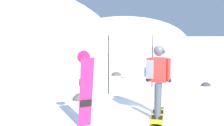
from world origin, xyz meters
TOP-DOWN VIEW (x-y plane):
  - ground_plane at (0.00, 0.00)m, footprint 300.00×300.00m
  - ridge_peak_far at (22.61, 46.26)m, footprint 26.92×24.23m
  - snowboarder_main at (-0.29, -0.42)m, footprint 1.21×1.53m
  - spare_snowboard at (-2.09, -0.46)m, footprint 0.28×0.31m
  - piste_marker_near at (-0.33, 2.35)m, footprint 0.20×0.20m
  - piste_marker_far at (1.63, 2.79)m, footprint 0.20×0.20m
  - rock_dark at (3.64, 2.16)m, footprint 0.38×0.33m
  - rock_mid at (-1.36, 1.98)m, footprint 0.59×0.50m
  - rock_small at (1.66, 5.94)m, footprint 0.49×0.42m

SIDE VIEW (x-z plane):
  - ground_plane at x=0.00m, z-range 0.00..0.00m
  - ridge_peak_far at x=22.61m, z-range -5.53..5.53m
  - rock_dark at x=3.64m, z-range -0.13..0.13m
  - rock_mid at x=-1.36m, z-range -0.21..0.21m
  - rock_small at x=1.66m, z-range -0.17..0.17m
  - spare_snowboard at x=-2.09m, z-range 0.01..1.65m
  - snowboarder_main at x=-0.29m, z-range 0.06..1.78m
  - piste_marker_near at x=-0.33m, z-range 0.14..2.12m
  - piste_marker_far at x=1.63m, z-range 0.14..2.14m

